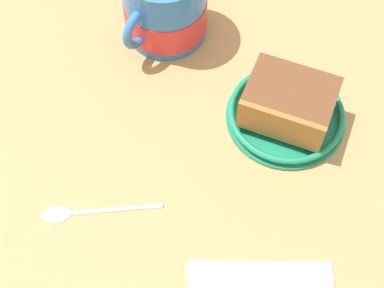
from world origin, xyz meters
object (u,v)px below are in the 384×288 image
(small_plate, at_px, (286,115))
(cake_slice, at_px, (289,103))
(tea_mug, at_px, (165,5))
(teaspoon, at_px, (76,212))

(small_plate, bearing_deg, cake_slice, 63.44)
(tea_mug, height_order, teaspoon, tea_mug)
(tea_mug, relative_size, teaspoon, 0.89)
(cake_slice, height_order, teaspoon, cake_slice)
(small_plate, relative_size, teaspoon, 1.08)
(teaspoon, bearing_deg, cake_slice, -157.98)
(cake_slice, bearing_deg, tea_mug, -49.19)
(small_plate, xyz_separation_m, teaspoon, (0.23, 0.10, -0.00))
(small_plate, distance_m, teaspoon, 0.25)
(cake_slice, height_order, tea_mug, tea_mug)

